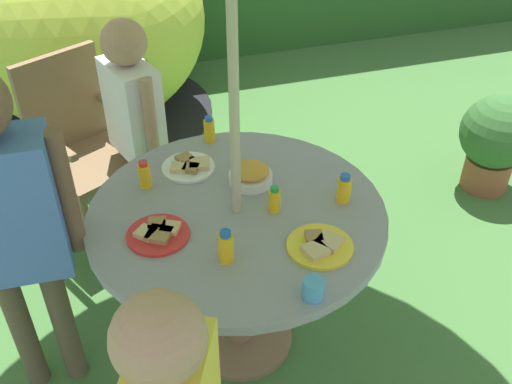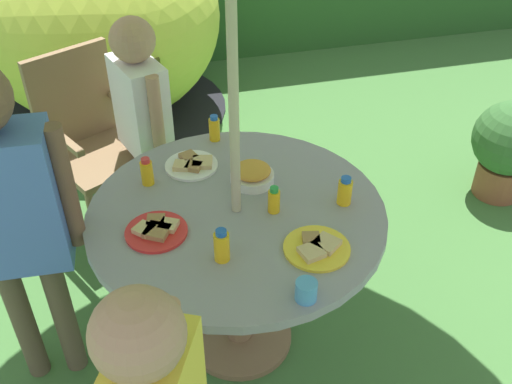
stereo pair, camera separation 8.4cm
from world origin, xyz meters
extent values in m
cube|color=#3D6B33|center=(0.00, 0.00, -0.01)|extent=(10.00, 10.00, 0.02)
cylinder|color=brown|center=(0.00, 0.00, 0.01)|extent=(0.47, 0.47, 0.03)
cylinder|color=brown|center=(0.00, 0.00, 0.36)|extent=(0.11, 0.11, 0.71)
cylinder|color=gray|center=(0.00, 0.00, 0.73)|extent=(1.13, 1.13, 0.04)
cylinder|color=#B7AD8C|center=(0.00, 0.00, 1.18)|extent=(0.04, 0.04, 2.36)
cylinder|color=brown|center=(-0.58, 0.66, 0.22)|extent=(0.04, 0.04, 0.45)
cylinder|color=brown|center=(-0.22, 0.85, 0.22)|extent=(0.04, 0.04, 0.45)
cylinder|color=brown|center=(-0.77, 1.02, 0.22)|extent=(0.04, 0.04, 0.45)
cylinder|color=brown|center=(-0.41, 1.21, 0.22)|extent=(0.04, 0.04, 0.45)
cube|color=brown|center=(-0.49, 0.94, 0.47)|extent=(0.60, 0.61, 0.04)
cube|color=brown|center=(-0.59, 1.12, 0.73)|extent=(0.41, 0.24, 0.50)
cube|color=brown|center=(-0.67, 0.84, 0.68)|extent=(0.24, 0.42, 0.03)
cube|color=brown|center=(-0.32, 1.03, 0.68)|extent=(0.24, 0.42, 0.03)
ellipsoid|color=#B2C63F|center=(-0.41, 2.28, 0.70)|extent=(1.79, 1.76, 1.40)
cylinder|color=black|center=(-0.41, 2.28, 0.01)|extent=(1.83, 1.83, 0.01)
cube|color=#3E4516|center=(-0.33, 1.52, 0.39)|extent=(0.46, 0.08, 0.63)
cylinder|color=brown|center=(1.74, 0.67, 0.10)|extent=(0.27, 0.27, 0.20)
sphere|color=#33602D|center=(1.74, 0.67, 0.38)|extent=(0.43, 0.43, 0.43)
cylinder|color=navy|center=(-0.29, 0.90, 0.27)|extent=(0.08, 0.08, 0.55)
cylinder|color=navy|center=(-0.25, 0.77, 0.27)|extent=(0.08, 0.08, 0.55)
cube|color=white|center=(-0.27, 0.83, 0.78)|extent=(0.26, 0.36, 0.46)
cylinder|color=tan|center=(-0.32, 1.00, 0.80)|extent=(0.06, 0.06, 0.42)
cylinder|color=tan|center=(-0.21, 0.66, 0.80)|extent=(0.06, 0.06, 0.42)
sphere|color=tan|center=(-0.27, 0.83, 1.12)|extent=(0.21, 0.21, 0.21)
cylinder|color=brown|center=(-0.87, 0.05, 0.32)|extent=(0.09, 0.09, 0.64)
cylinder|color=brown|center=(-0.72, 0.04, 0.32)|extent=(0.09, 0.09, 0.64)
cube|color=#4C72C6|center=(-0.79, 0.05, 0.91)|extent=(0.38, 0.23, 0.54)
cylinder|color=brown|center=(-0.59, 0.04, 0.94)|extent=(0.07, 0.07, 0.49)
cylinder|color=tan|center=(-0.33, -0.68, 0.82)|extent=(0.06, 0.06, 0.43)
sphere|color=tan|center=(-0.40, -0.84, 1.15)|extent=(0.21, 0.21, 0.21)
cylinder|color=white|center=(0.10, 0.16, 0.77)|extent=(0.18, 0.18, 0.04)
ellipsoid|color=gold|center=(0.10, 0.16, 0.81)|extent=(0.15, 0.15, 0.04)
cylinder|color=red|center=(-0.31, -0.06, 0.75)|extent=(0.23, 0.23, 0.01)
cube|color=tan|center=(-0.26, -0.05, 0.77)|extent=(0.09, 0.09, 0.02)
cube|color=#9E7547|center=(-0.30, -0.02, 0.77)|extent=(0.08, 0.08, 0.02)
cube|color=tan|center=(-0.35, -0.05, 0.77)|extent=(0.09, 0.09, 0.02)
cube|color=#9E7547|center=(-0.31, -0.08, 0.77)|extent=(0.11, 0.11, 0.02)
cylinder|color=yellow|center=(0.22, -0.29, 0.75)|extent=(0.23, 0.23, 0.01)
cube|color=tan|center=(0.25, -0.29, 0.77)|extent=(0.11, 0.11, 0.02)
cube|color=#9E7547|center=(0.21, -0.25, 0.77)|extent=(0.07, 0.07, 0.02)
cube|color=tan|center=(0.19, -0.32, 0.77)|extent=(0.09, 0.09, 0.02)
cylinder|color=white|center=(-0.12, 0.32, 0.75)|extent=(0.22, 0.22, 0.01)
cube|color=tan|center=(-0.07, 0.31, 0.77)|extent=(0.10, 0.10, 0.02)
cube|color=#9E7547|center=(-0.12, 0.37, 0.77)|extent=(0.08, 0.08, 0.02)
cube|color=tan|center=(-0.16, 0.31, 0.77)|extent=(0.08, 0.08, 0.02)
cube|color=#9E7547|center=(-0.11, 0.29, 0.77)|extent=(0.08, 0.08, 0.02)
cylinder|color=yellow|center=(0.02, 0.51, 0.80)|extent=(0.05, 0.05, 0.10)
cylinder|color=blue|center=(0.02, 0.51, 0.86)|extent=(0.03, 0.03, 0.02)
cylinder|color=yellow|center=(-0.11, -0.25, 0.80)|extent=(0.05, 0.05, 0.11)
cylinder|color=blue|center=(-0.11, -0.25, 0.87)|extent=(0.04, 0.04, 0.02)
cylinder|color=yellow|center=(0.13, -0.04, 0.79)|extent=(0.05, 0.05, 0.09)
cylinder|color=green|center=(0.13, -0.04, 0.85)|extent=(0.03, 0.03, 0.02)
cylinder|color=yellow|center=(-0.30, 0.25, 0.80)|extent=(0.05, 0.05, 0.10)
cylinder|color=red|center=(-0.30, 0.25, 0.86)|extent=(0.03, 0.03, 0.02)
cylinder|color=yellow|center=(0.41, -0.06, 0.80)|extent=(0.06, 0.06, 0.10)
cylinder|color=blue|center=(0.41, -0.06, 0.86)|extent=(0.04, 0.04, 0.02)
cylinder|color=#4C99D8|center=(0.11, -0.49, 0.78)|extent=(0.07, 0.07, 0.07)
camera|label=1|loc=(-0.45, -1.67, 2.14)|focal=41.17mm
camera|label=2|loc=(-0.37, -1.69, 2.14)|focal=41.17mm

